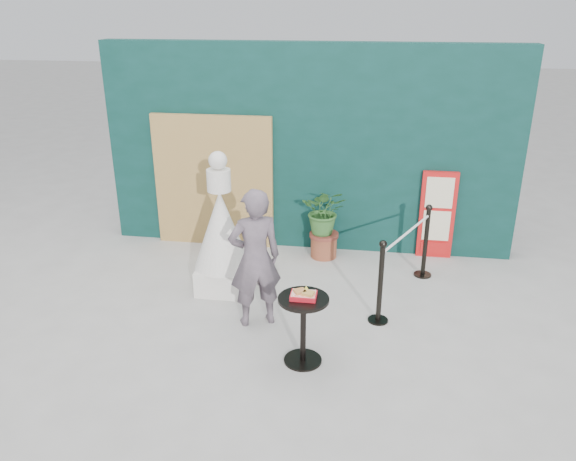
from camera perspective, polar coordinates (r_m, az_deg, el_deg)
The scene contains 10 objects.
ground at distance 6.04m, azimuth -1.79°, elevation -13.14°, with size 60.00×60.00×0.00m, color #ADAAA5.
back_wall at distance 8.29m, azimuth 2.09°, elevation 8.26°, with size 6.00×0.30×3.00m, color #0A2D27.
bamboo_fence at distance 8.50m, azimuth -7.58°, elevation 4.93°, with size 1.80×0.08×2.00m, color tan.
woman at distance 6.32m, azimuth -3.37°, elevation -2.86°, with size 0.60×0.39×1.65m, color #675863.
menu_board at distance 8.35m, azimuth 14.90°, elevation 1.51°, with size 0.50×0.07×1.30m.
statue at distance 7.14m, azimuth -6.78°, elevation -0.54°, with size 0.72×0.72×1.85m.
cafe_table at distance 5.78m, azimuth 1.56°, elevation -9.05°, with size 0.52×0.52×0.75m.
food_basket at distance 5.63m, azimuth 1.61°, elevation -6.52°, with size 0.26×0.19×0.11m.
planter at distance 8.10m, azimuth 3.73°, elevation 1.35°, with size 0.63×0.54×1.07m.
stanchion_barrier at distance 7.16m, azimuth 11.78°, elevation -3.08°, with size 0.84×1.54×1.03m.
Camera 1 is at (0.94, -4.84, 3.49)m, focal length 35.00 mm.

